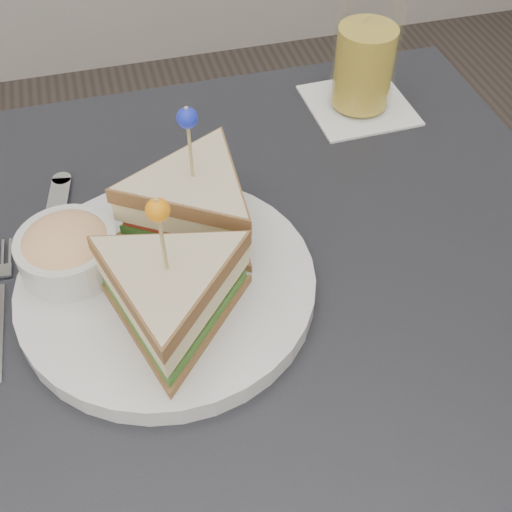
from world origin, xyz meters
name	(u,v)px	position (x,y,z in m)	size (l,w,h in m)	color
table	(250,342)	(0.00, 0.00, 0.67)	(0.80, 0.80, 0.75)	black
plate_meal	(169,255)	(-0.07, 0.04, 0.80)	(0.37, 0.37, 0.18)	silver
cutlery_knife	(49,248)	(-0.19, 0.12, 0.75)	(0.06, 0.23, 0.01)	silver
drink_set	(365,56)	(0.23, 0.28, 0.83)	(0.14, 0.14, 0.17)	white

